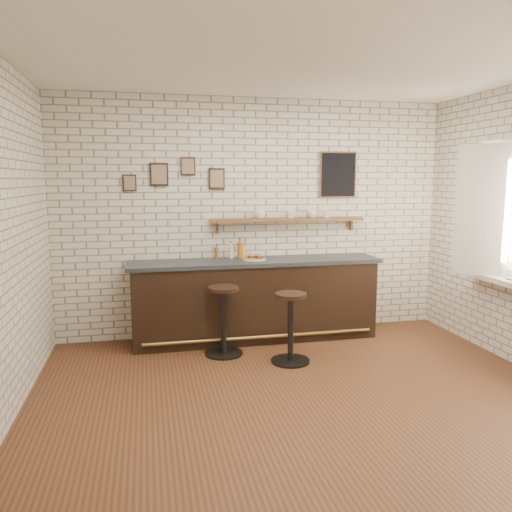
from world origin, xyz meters
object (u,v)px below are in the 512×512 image
Objects in this scene: sandwich_plate at (255,259)px; condiment_bottle_yellow at (244,252)px; shelf_cup_b at (291,214)px; shelf_cup_c at (312,214)px; bitters_bottle_white at (231,252)px; shelf_cup_a at (260,214)px; bitters_bottle_brown at (217,253)px; ciabatta_sandwich at (255,256)px; bitters_bottle_amber at (240,250)px; bar_stool_right at (291,325)px; book_lower at (511,280)px; bar_stool_left at (223,318)px; bar_counter at (255,299)px; shelf_cup_d at (327,214)px.

sandwich_plate is 1.62× the size of condiment_bottle_yellow.
shelf_cup_b is 0.29m from shelf_cup_c.
shelf_cup_c reaches higher than bitters_bottle_white.
shelf_cup_b is at bearing -8.01° from shelf_cup_a.
condiment_bottle_yellow is (0.34, 0.00, -0.00)m from bitters_bottle_brown.
shelf_cup_b is at bearing 83.19° from shelf_cup_c.
ciabatta_sandwich is 0.85× the size of bitters_bottle_amber.
bar_stool_right is at bearing -58.26° from bitters_bottle_brown.
ciabatta_sandwich is at bearing 152.11° from book_lower.
shelf_cup_c is at bearing 137.75° from book_lower.
condiment_bottle_yellow is at bearing 120.39° from ciabatta_sandwich.
shelf_cup_c is (1.27, 0.68, 1.12)m from bar_stool_left.
shelf_cup_b is (0.52, 0.20, 0.53)m from sandwich_plate.
shelf_cup_c is (0.29, 0.00, -0.00)m from shelf_cup_b.
sandwich_plate is 0.22m from condiment_bottle_yellow.
shelf_cup_a is at bearing 3.07° from bitters_bottle_amber.
bitters_bottle_white is 1.21× the size of condiment_bottle_yellow.
sandwich_plate is 1.08m from bar_stool_right.
sandwich_plate is at bearing -126.76° from shelf_cup_a.
bar_counter is 1.07m from shelf_cup_a.
shelf_cup_d is at bearing 11.43° from ciabatta_sandwich.
shelf_cup_d is at bearing 0.55° from bitters_bottle_brown.
shelf_cup_d reaches higher than bitters_bottle_white.
bar_stool_left is at bearing -118.82° from condiment_bottle_yellow.
sandwich_plate is at bearing 103.74° from bar_stool_right.
shelf_cup_a reaches higher than bar_stool_left.
shelf_cup_a reaches higher than bitters_bottle_white.
book_lower is (2.61, -1.66, -0.17)m from bitters_bottle_amber.
condiment_bottle_yellow is (-0.10, 0.19, 0.07)m from sandwich_plate.
sandwich_plate is 0.49m from bitters_bottle_brown.
bitters_bottle_amber is at bearing 150.61° from book_lower.
bar_counter is 11.07× the size of sandwich_plate.
bitters_bottle_amber is 2.70× the size of shelf_cup_d.
shelf_cup_a reaches higher than ciabatta_sandwich.
bitters_bottle_brown is 1.42m from bar_stool_right.
shelf_cup_a is at bearing 3.74° from condiment_bottle_yellow.
shelf_cup_d is (1.01, 0.20, 0.53)m from sandwich_plate.
bar_counter is 22.62× the size of shelf_cup_a.
sandwich_plate is 0.04m from ciabatta_sandwich.
shelf_cup_c is (0.80, 0.20, 0.49)m from ciabatta_sandwich.
ciabatta_sandwich reaches higher than bar_counter.
shelf_cup_c reaches higher than book_lower.
bar_counter is 0.68m from bar_stool_left.
condiment_bottle_yellow is 1.38× the size of shelf_cup_c.
bitters_bottle_white is at bearing 0.00° from bitters_bottle_brown.
book_lower is at bearing -97.02° from shelf_cup_b.
bar_stool_left is (-0.02, -0.66, -0.66)m from bitters_bottle_brown.
ciabatta_sandwich is 0.28× the size of bar_stool_right.
sandwich_plate is (-0.01, -0.00, 0.51)m from bar_counter.
bar_counter is at bearing 44.96° from bar_stool_left.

